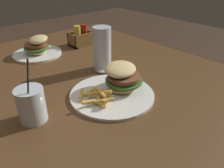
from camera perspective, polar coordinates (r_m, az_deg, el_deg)
name	(u,v)px	position (r m, az deg, el deg)	size (l,w,h in m)	color
dining_table	(70,96)	(0.93, -10.94, -3.00)	(1.24, 1.29, 0.72)	brown
meal_plate_near	(117,84)	(0.78, 1.44, -0.11)	(0.30, 0.30, 0.11)	white
beer_glass	(102,50)	(0.94, -2.57, 8.78)	(0.08, 0.08, 0.19)	silver
juice_glass	(31,106)	(0.68, -20.29, -5.32)	(0.08, 0.08, 0.20)	silver
spoon	(104,72)	(0.93, -2.06, 3.28)	(0.10, 0.14, 0.01)	silver
meal_plate_far	(37,48)	(1.18, -18.96, 8.84)	(0.24, 0.24, 0.10)	white
condiment_caddy	(81,38)	(1.26, -8.02, 11.84)	(0.13, 0.09, 0.11)	brown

